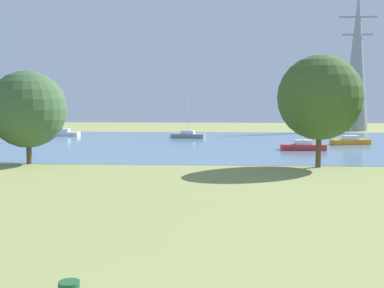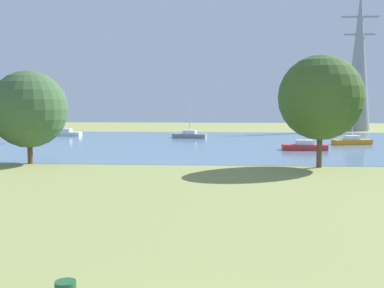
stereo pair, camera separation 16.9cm
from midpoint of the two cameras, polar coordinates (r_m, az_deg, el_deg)
The scene contains 9 objects.
ground_plane at distance 32.13m, azimuth 2.35°, elevation -4.56°, with size 160.00×160.00×0.00m, color #8C9351.
water_surface at distance 59.90m, azimuth 2.95°, elevation 0.09°, with size 140.00×40.00×0.02m, color #5A7FA0.
sailboat_gray at distance 67.89m, azimuth -0.22°, elevation 1.10°, with size 4.98×2.25×6.10m.
sailboat_white at distance 74.16m, azimuth -14.88°, elevation 1.29°, with size 4.87×1.75×6.96m.
sailboat_red at distance 53.23m, azimuth 13.42°, elevation -0.25°, with size 4.80×1.52×5.65m.
sailboat_orange at distance 61.37m, azimuth 18.68°, elevation 0.37°, with size 5.03×2.77×7.29m.
tree_east_far at distance 43.03m, azimuth -18.86°, elevation 3.95°, with size 6.57×6.57×7.97m.
tree_east_near at distance 39.88m, azimuth 15.27°, elevation 5.37°, with size 6.87×6.87×9.11m.
electricity_pylon at distance 89.13m, azimuth 19.41°, elevation 9.47°, with size 6.40×4.40×24.63m.
Camera 2 is at (0.77, -9.63, 5.57)m, focal length 44.54 mm.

